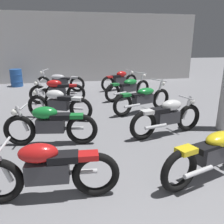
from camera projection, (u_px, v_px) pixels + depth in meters
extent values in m
cube|color=#BCBAB7|center=(84.00, 48.00, 12.37)|extent=(12.63, 0.24, 3.60)
torus|color=black|center=(96.00, 175.00, 3.19)|extent=(0.68, 0.16, 0.67)
cylinder|color=silver|center=(2.00, 163.00, 2.97)|extent=(0.25, 0.09, 0.56)
cube|color=#38383D|center=(48.00, 171.00, 3.08)|extent=(0.59, 0.28, 0.28)
ellipsoid|color=red|center=(38.00, 153.00, 2.99)|extent=(0.54, 0.32, 0.26)
cube|color=black|center=(63.00, 157.00, 3.05)|extent=(0.42, 0.27, 0.10)
cube|color=red|center=(88.00, 156.00, 3.09)|extent=(0.29, 0.22, 0.08)
cylinder|color=silver|center=(4.00, 145.00, 2.90)|extent=(0.07, 0.48, 0.04)
cylinder|color=silver|center=(78.00, 172.00, 3.29)|extent=(0.55, 0.11, 0.07)
torus|color=black|center=(20.00, 130.00, 4.79)|extent=(0.68, 0.21, 0.67)
torus|color=black|center=(82.00, 129.00, 4.84)|extent=(0.68, 0.21, 0.67)
cylinder|color=silver|center=(22.00, 119.00, 4.71)|extent=(0.25, 0.10, 0.56)
cube|color=#38383D|center=(51.00, 125.00, 4.79)|extent=(0.60, 0.32, 0.28)
ellipsoid|color=#197F33|center=(45.00, 113.00, 4.70)|extent=(0.56, 0.35, 0.26)
cube|color=black|center=(61.00, 116.00, 4.74)|extent=(0.43, 0.30, 0.10)
cube|color=#197F33|center=(77.00, 116.00, 4.75)|extent=(0.31, 0.24, 0.08)
cylinder|color=silver|center=(24.00, 106.00, 4.64)|extent=(0.11, 0.48, 0.04)
sphere|color=white|center=(14.00, 112.00, 4.67)|extent=(0.14, 0.14, 0.14)
cylinder|color=silver|center=(71.00, 128.00, 4.96)|extent=(0.55, 0.15, 0.07)
torus|color=black|center=(38.00, 106.00, 6.57)|extent=(0.65, 0.38, 0.67)
torus|color=black|center=(81.00, 109.00, 6.28)|extent=(0.65, 0.38, 0.67)
cylinder|color=silver|center=(40.00, 98.00, 6.48)|extent=(0.25, 0.17, 0.56)
cube|color=#38383D|center=(59.00, 104.00, 6.40)|extent=(0.62, 0.46, 0.28)
ellipsoid|color=white|center=(55.00, 94.00, 6.34)|extent=(0.59, 0.47, 0.26)
cube|color=black|center=(66.00, 98.00, 6.29)|extent=(0.46, 0.39, 0.10)
cube|color=white|center=(77.00, 99.00, 6.21)|extent=(0.34, 0.30, 0.08)
cylinder|color=silver|center=(41.00, 89.00, 6.39)|extent=(0.23, 0.45, 0.04)
sphere|color=white|center=(35.00, 93.00, 6.47)|extent=(0.14, 0.14, 0.14)
cylinder|color=silver|center=(74.00, 108.00, 6.46)|extent=(0.53, 0.29, 0.07)
torus|color=black|center=(39.00, 95.00, 8.05)|extent=(0.68, 0.15, 0.67)
torus|color=black|center=(76.00, 94.00, 8.21)|extent=(0.68, 0.15, 0.67)
cylinder|color=silver|center=(40.00, 87.00, 7.98)|extent=(0.25, 0.08, 0.56)
cube|color=#38383D|center=(57.00, 91.00, 8.10)|extent=(0.59, 0.27, 0.28)
ellipsoid|color=red|center=(54.00, 84.00, 8.00)|extent=(0.54, 0.31, 0.26)
cube|color=black|center=(63.00, 86.00, 8.07)|extent=(0.41, 0.26, 0.10)
cube|color=red|center=(73.00, 85.00, 8.11)|extent=(0.29, 0.22, 0.08)
cylinder|color=silver|center=(42.00, 80.00, 7.91)|extent=(0.06, 0.48, 0.04)
sphere|color=white|center=(36.00, 83.00, 7.92)|extent=(0.14, 0.14, 0.14)
cylinder|color=silver|center=(69.00, 94.00, 8.31)|extent=(0.55, 0.10, 0.07)
torus|color=black|center=(44.00, 84.00, 10.10)|extent=(0.68, 0.27, 0.67)
torus|color=black|center=(77.00, 84.00, 10.02)|extent=(0.68, 0.27, 0.67)
cylinder|color=silver|center=(45.00, 77.00, 10.00)|extent=(0.28, 0.14, 0.66)
cube|color=#38383D|center=(60.00, 82.00, 10.03)|extent=(0.70, 0.39, 0.28)
ellipsoid|color=#B7B7BC|center=(58.00, 77.00, 9.97)|extent=(0.66, 0.46, 0.22)
cube|color=black|center=(65.00, 79.00, 9.98)|extent=(0.45, 0.33, 0.10)
cube|color=#B7B7BC|center=(75.00, 77.00, 9.94)|extent=(0.32, 0.26, 0.08)
cylinder|color=silver|center=(46.00, 70.00, 9.91)|extent=(0.20, 0.67, 0.04)
sphere|color=white|center=(41.00, 73.00, 9.95)|extent=(0.14, 0.14, 0.14)
cylinder|color=silver|center=(72.00, 84.00, 10.16)|extent=(0.55, 0.20, 0.07)
torus|color=black|center=(179.00, 171.00, 3.28)|extent=(0.67, 0.31, 0.67)
cube|color=#38383D|center=(215.00, 153.00, 3.60)|extent=(0.70, 0.43, 0.28)
ellipsoid|color=yellow|center=(221.00, 139.00, 3.58)|extent=(0.67, 0.49, 0.22)
cube|color=black|center=(206.00, 148.00, 3.46)|extent=(0.45, 0.35, 0.10)
cube|color=yellow|center=(186.00, 150.00, 3.24)|extent=(0.33, 0.28, 0.08)
cylinder|color=silver|center=(198.00, 172.00, 3.30)|extent=(0.55, 0.23, 0.07)
torus|color=black|center=(188.00, 118.00, 5.59)|extent=(0.68, 0.26, 0.67)
torus|color=black|center=(143.00, 125.00, 5.07)|extent=(0.68, 0.26, 0.67)
cylinder|color=silver|center=(187.00, 108.00, 5.48)|extent=(0.25, 0.12, 0.56)
cube|color=#38383D|center=(167.00, 117.00, 5.30)|extent=(0.61, 0.37, 0.28)
ellipsoid|color=white|center=(171.00, 105.00, 5.26)|extent=(0.57, 0.39, 0.26)
cube|color=black|center=(160.00, 110.00, 5.15)|extent=(0.45, 0.33, 0.10)
cube|color=white|center=(147.00, 112.00, 5.02)|extent=(0.32, 0.26, 0.08)
cylinder|color=silver|center=(186.00, 98.00, 5.38)|extent=(0.15, 0.48, 0.04)
sphere|color=white|center=(192.00, 102.00, 5.50)|extent=(0.14, 0.14, 0.14)
cylinder|color=silver|center=(156.00, 126.00, 5.06)|extent=(0.55, 0.20, 0.07)
torus|color=black|center=(161.00, 99.00, 7.44)|extent=(0.67, 0.34, 0.67)
torus|color=black|center=(123.00, 105.00, 6.69)|extent=(0.67, 0.34, 0.67)
cylinder|color=silver|center=(159.00, 90.00, 7.31)|extent=(0.28, 0.16, 0.66)
cube|color=#38383D|center=(143.00, 99.00, 7.04)|extent=(0.70, 0.46, 0.28)
ellipsoid|color=#197F33|center=(146.00, 91.00, 7.02)|extent=(0.67, 0.51, 0.22)
cube|color=black|center=(137.00, 95.00, 6.88)|extent=(0.46, 0.37, 0.10)
cube|color=#197F33|center=(126.00, 95.00, 6.65)|extent=(0.33, 0.29, 0.08)
cylinder|color=silver|center=(159.00, 80.00, 7.19)|extent=(0.27, 0.65, 0.04)
sphere|color=white|center=(163.00, 84.00, 7.33)|extent=(0.14, 0.14, 0.14)
cylinder|color=silver|center=(132.00, 106.00, 6.71)|extent=(0.54, 0.26, 0.07)
torus|color=black|center=(142.00, 88.00, 9.17)|extent=(0.65, 0.39, 0.67)
torus|color=black|center=(113.00, 93.00, 8.32)|extent=(0.65, 0.39, 0.67)
cylinder|color=silver|center=(141.00, 81.00, 9.04)|extent=(0.28, 0.18, 0.66)
cube|color=#38383D|center=(128.00, 88.00, 8.72)|extent=(0.70, 0.50, 0.28)
ellipsoid|color=#197F33|center=(130.00, 82.00, 8.71)|extent=(0.68, 0.55, 0.22)
cube|color=black|center=(124.00, 85.00, 8.55)|extent=(0.46, 0.39, 0.10)
cube|color=#197F33|center=(115.00, 84.00, 8.29)|extent=(0.34, 0.30, 0.08)
cylinder|color=silver|center=(140.00, 73.00, 8.91)|extent=(0.32, 0.63, 0.04)
sphere|color=white|center=(144.00, 76.00, 9.06)|extent=(0.14, 0.14, 0.14)
cylinder|color=silver|center=(120.00, 93.00, 8.37)|extent=(0.53, 0.30, 0.07)
torus|color=black|center=(131.00, 81.00, 10.80)|extent=(0.66, 0.36, 0.67)
torus|color=black|center=(108.00, 84.00, 10.11)|extent=(0.66, 0.36, 0.67)
cylinder|color=silver|center=(130.00, 76.00, 10.68)|extent=(0.25, 0.16, 0.56)
cube|color=#38383D|center=(120.00, 80.00, 10.43)|extent=(0.62, 0.44, 0.28)
ellipsoid|color=red|center=(121.00, 74.00, 10.40)|extent=(0.59, 0.46, 0.26)
cube|color=black|center=(116.00, 76.00, 10.25)|extent=(0.46, 0.38, 0.10)
cube|color=red|center=(110.00, 77.00, 10.08)|extent=(0.34, 0.29, 0.08)
cylinder|color=silver|center=(129.00, 70.00, 10.58)|extent=(0.22, 0.46, 0.04)
sphere|color=white|center=(132.00, 73.00, 10.72)|extent=(0.14, 0.14, 0.14)
cylinder|color=silver|center=(114.00, 84.00, 10.15)|extent=(0.53, 0.28, 0.07)
cylinder|color=#23519E|center=(16.00, 78.00, 11.22)|extent=(0.56, 0.56, 0.85)
torus|color=#23519E|center=(16.00, 74.00, 11.17)|extent=(0.59, 0.59, 0.03)
torus|color=#23519E|center=(17.00, 81.00, 11.27)|extent=(0.59, 0.59, 0.03)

